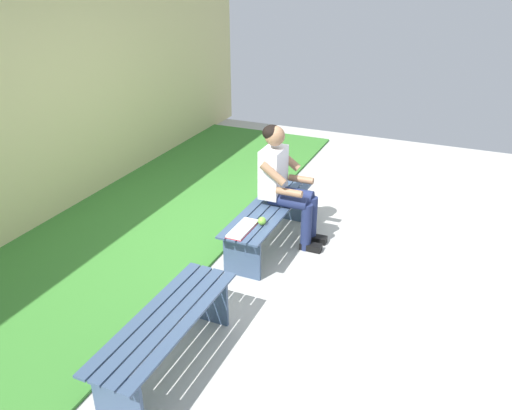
{
  "coord_description": "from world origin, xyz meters",
  "views": [
    {
      "loc": [
        4.3,
        1.71,
        2.68
      ],
      "look_at": [
        0.67,
        0.15,
        0.78
      ],
      "focal_mm": 35.87,
      "sensor_mm": 36.0,
      "label": 1
    }
  ],
  "objects": [
    {
      "name": "ground_plane",
      "position": [
        0.96,
        1.0,
        -0.02
      ],
      "size": [
        10.0,
        7.0,
        0.04
      ],
      "primitive_type": "cube",
      "color": "#B2B2AD"
    },
    {
      "name": "grass_strip",
      "position": [
        0.96,
        -1.53,
        0.01
      ],
      "size": [
        9.0,
        2.35,
        0.03
      ],
      "primitive_type": "cube",
      "color": "#387A2D",
      "rests_on": "ground"
    },
    {
      "name": "brick_wall",
      "position": [
        0.5,
        -2.6,
        1.6
      ],
      "size": [
        9.5,
        0.24,
        3.19
      ],
      "primitive_type": "cube",
      "color": "#D1C684",
      "rests_on": "ground"
    },
    {
      "name": "bench_near",
      "position": [
        0.0,
        0.0,
        0.33
      ],
      "size": [
        1.52,
        0.43,
        0.43
      ],
      "rotation": [
        0.0,
        0.0,
        -0.01
      ],
      "color": "#384C6B",
      "rests_on": "ground"
    },
    {
      "name": "bench_far",
      "position": [
        1.91,
        -0.0,
        0.32
      ],
      "size": [
        1.39,
        0.43,
        0.43
      ],
      "rotation": [
        0.0,
        0.0,
        -0.01
      ],
      "color": "#384C6B",
      "rests_on": "ground"
    },
    {
      "name": "person_seated",
      "position": [
        -0.17,
        0.1,
        0.68
      ],
      "size": [
        0.5,
        0.69,
        1.24
      ],
      "color": "silver",
      "rests_on": "ground"
    },
    {
      "name": "apple",
      "position": [
        0.37,
        0.08,
        0.47
      ],
      "size": [
        0.08,
        0.08,
        0.08
      ],
      "primitive_type": "sphere",
      "color": "#72B738",
      "rests_on": "bench_near"
    },
    {
      "name": "book_open",
      "position": [
        0.54,
        -0.04,
        0.44
      ],
      "size": [
        0.41,
        0.16,
        0.02
      ],
      "rotation": [
        0.0,
        0.0,
        -0.01
      ],
      "color": "white",
      "rests_on": "bench_near"
    }
  ]
}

